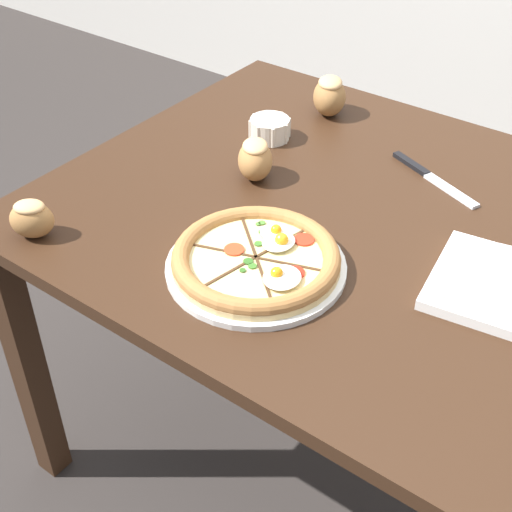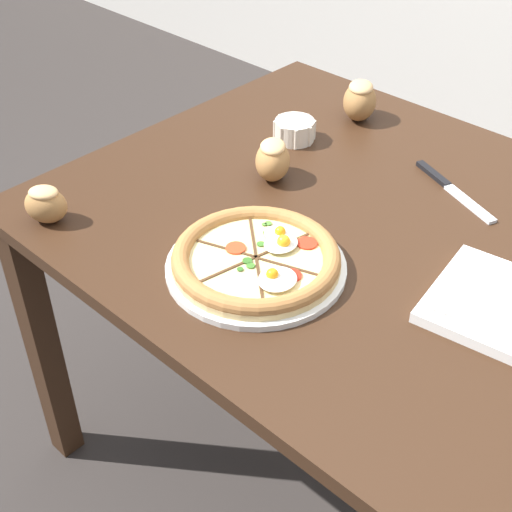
{
  "view_description": "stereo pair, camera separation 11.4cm",
  "coord_description": "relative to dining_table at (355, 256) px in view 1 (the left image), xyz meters",
  "views": [
    {
      "loc": [
        0.52,
        -1.03,
        1.55
      ],
      "look_at": [
        -0.06,
        -0.25,
        0.79
      ],
      "focal_mm": 50.0,
      "sensor_mm": 36.0,
      "label": 1
    },
    {
      "loc": [
        0.6,
        -0.96,
        1.55
      ],
      "look_at": [
        -0.06,
        -0.25,
        0.79
      ],
      "focal_mm": 50.0,
      "sensor_mm": 36.0,
      "label": 2
    }
  ],
  "objects": [
    {
      "name": "napkin_folded",
      "position": [
        0.32,
        -0.05,
        0.12
      ],
      "size": [
        0.29,
        0.26,
        0.04
      ],
      "rotation": [
        0.0,
        0.0,
        0.15
      ],
      "color": "white",
      "rests_on": "dining_table"
    },
    {
      "name": "bread_piece_far",
      "position": [
        -0.25,
        -0.01,
        0.14
      ],
      "size": [
        0.12,
        0.12,
        0.09
      ],
      "rotation": [
        0.0,
        0.0,
        2.24
      ],
      "color": "#A3703D",
      "rests_on": "dining_table"
    },
    {
      "name": "dining_table",
      "position": [
        0.0,
        0.0,
        0.0
      ],
      "size": [
        1.22,
        0.99,
        0.76
      ],
      "color": "#331E11",
      "rests_on": "ground_plane"
    },
    {
      "name": "ground_plane",
      "position": [
        0.0,
        0.0,
        -0.66
      ],
      "size": [
        12.0,
        12.0,
        0.0
      ],
      "primitive_type": "plane",
      "color": "#2D2826"
    },
    {
      "name": "bread_piece_near",
      "position": [
        -0.46,
        -0.42,
        0.14
      ],
      "size": [
        0.1,
        0.1,
        0.07
      ],
      "rotation": [
        0.0,
        0.0,
        0.54
      ],
      "color": "#A3703D",
      "rests_on": "dining_table"
    },
    {
      "name": "bread_piece_mid",
      "position": [
        -0.28,
        0.33,
        0.15
      ],
      "size": [
        0.12,
        0.13,
        0.09
      ],
      "rotation": [
        0.0,
        0.0,
        2.16
      ],
      "color": "olive",
      "rests_on": "dining_table"
    },
    {
      "name": "knife_main",
      "position": [
        0.06,
        0.21,
        0.1
      ],
      "size": [
        0.23,
        0.11,
        0.01
      ],
      "rotation": [
        0.0,
        0.0,
        -0.39
      ],
      "color": "silver",
      "rests_on": "dining_table"
    },
    {
      "name": "ramekin_bowl",
      "position": [
        -0.32,
        0.15,
        0.13
      ],
      "size": [
        0.1,
        0.1,
        0.05
      ],
      "color": "silver",
      "rests_on": "dining_table"
    },
    {
      "name": "pizza",
      "position": [
        -0.06,
        -0.25,
        0.12
      ],
      "size": [
        0.32,
        0.32,
        0.05
      ],
      "color": "white",
      "rests_on": "dining_table"
    }
  ]
}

